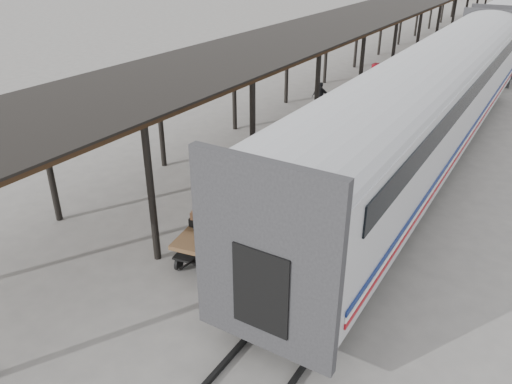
{
  "coord_description": "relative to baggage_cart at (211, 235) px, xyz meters",
  "views": [
    {
      "loc": [
        7.03,
        -10.42,
        7.89
      ],
      "look_at": [
        0.61,
        0.03,
        1.7
      ],
      "focal_mm": 35.0,
      "sensor_mm": 36.0,
      "label": 1
    }
  ],
  "objects": [
    {
      "name": "canopy",
      "position": [
        -3.24,
        25.09,
        3.36
      ],
      "size": [
        4.9,
        64.3,
        4.15
      ],
      "color": "#422B19",
      "rests_on": "ground"
    },
    {
      "name": "rails",
      "position": [
        3.36,
        35.09,
        -0.59
      ],
      "size": [
        1.54,
        150.0,
        0.12
      ],
      "color": "black",
      "rests_on": "ground"
    },
    {
      "name": "ground",
      "position": [
        0.16,
        1.09,
        -0.65
      ],
      "size": [
        160.0,
        160.0,
        0.0
      ],
      "primitive_type": "plane",
      "color": "slate",
      "rests_on": "ground"
    },
    {
      "name": "baggage_cart",
      "position": [
        0.0,
        0.0,
        0.0
      ],
      "size": [
        1.64,
        2.58,
        0.86
      ],
      "rotation": [
        0.0,
        0.0,
        0.17
      ],
      "color": "brown",
      "rests_on": "ground"
    },
    {
      "name": "pedestrian",
      "position": [
        -3.01,
        13.55,
        0.12
      ],
      "size": [
        0.96,
        0.58,
        1.53
      ],
      "primitive_type": "imported",
      "rotation": [
        0.0,
        0.0,
        3.39
      ],
      "color": "black",
      "rests_on": "ground"
    },
    {
      "name": "luggage_tug",
      "position": [
        -2.45,
        20.4,
        -0.11
      ],
      "size": [
        0.88,
        1.37,
        1.18
      ],
      "rotation": [
        0.0,
        0.0,
        -0.05
      ],
      "color": "maroon",
      "rests_on": "ground"
    },
    {
      "name": "suitcase_stack",
      "position": [
        -0.19,
        0.32,
        0.42
      ],
      "size": [
        1.27,
        1.19,
        0.6
      ],
      "rotation": [
        0.0,
        0.0,
        0.17
      ],
      "color": "#363639",
      "rests_on": "baggage_cart"
    },
    {
      "name": "porter",
      "position": [
        0.25,
        -0.65,
        1.01
      ],
      "size": [
        0.54,
        0.67,
        1.59
      ],
      "primitive_type": "imported",
      "rotation": [
        0.0,
        0.0,
        1.26
      ],
      "color": "navy",
      "rests_on": "baggage_cart"
    }
  ]
}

